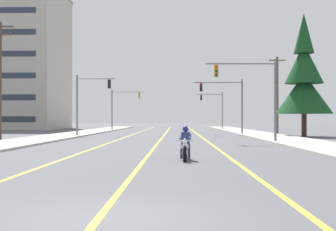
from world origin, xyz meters
The scene contains 15 objects.
ground_plane centered at (0.00, 0.00, 0.00)m, with size 400.00×400.00×0.00m, color #515156.
lane_stripe_center centered at (-0.15, 45.00, 0.00)m, with size 0.16×100.00×0.01m, color yellow.
lane_stripe_left centered at (-3.72, 45.00, 0.00)m, with size 0.16×100.00×0.01m, color yellow.
lane_stripe_right centered at (3.64, 45.00, 0.00)m, with size 0.16×100.00×0.01m, color yellow.
sidewalk_kerb_right centered at (10.23, 40.00, 0.07)m, with size 4.40×110.00×0.14m, color #ADA89E.
sidewalk_kerb_left centered at (-10.23, 40.00, 0.07)m, with size 4.40×110.00×0.14m, color #ADA89E.
motorcycle_with_rider centered at (1.60, 11.96, 0.59)m, with size 0.70×2.19×1.46m.
traffic_signal_near_right centered at (7.03, 27.22, 4.12)m, with size 5.25×0.46×6.20m.
traffic_signal_near_left centered at (-7.78, 40.03, 4.04)m, with size 3.92×0.44×6.20m.
traffic_signal_mid_right centered at (6.95, 45.44, 4.13)m, with size 5.48×0.37×6.20m.
traffic_signal_mid_left centered at (-7.16, 64.07, 4.10)m, with size 4.93×0.38×6.20m.
traffic_signal_far_right centered at (7.61, 71.42, 4.06)m, with size 4.21×0.37×6.20m.
utility_pole_left_near centered at (-13.63, 31.68, 5.35)m, with size 2.26×0.26×9.94m.
utility_pole_right_far centered at (12.76, 46.85, 4.63)m, with size 1.86×0.26×8.89m.
conifer_tree_right_verge_far centered at (13.92, 39.66, 5.65)m, with size 5.60×5.60×12.33m.
Camera 1 is at (1.24, -8.53, 1.76)m, focal length 51.54 mm.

